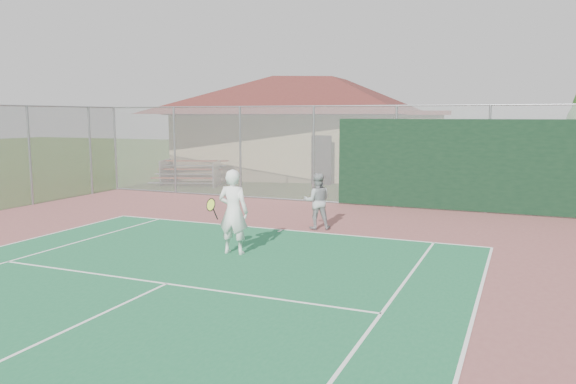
% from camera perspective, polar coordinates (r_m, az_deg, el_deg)
% --- Properties ---
extents(back_fence, '(20.08, 0.11, 3.53)m').
position_cam_1_polar(back_fence, '(19.58, 11.15, 3.25)').
color(back_fence, gray).
rests_on(back_fence, ground).
extents(side_fence_left, '(0.08, 9.00, 3.50)m').
position_cam_1_polar(side_fence_left, '(21.81, -24.75, 3.35)').
color(side_fence_left, gray).
rests_on(side_fence_left, ground).
extents(clubhouse, '(16.15, 12.77, 6.14)m').
position_cam_1_polar(clubhouse, '(30.59, 2.35, 7.69)').
color(clubhouse, tan).
rests_on(clubhouse, ground).
extents(bleachers, '(3.46, 2.61, 1.10)m').
position_cam_1_polar(bleachers, '(26.26, -9.94, 2.02)').
color(bleachers, '#A14225').
rests_on(bleachers, ground).
extents(player_white_front, '(0.97, 0.72, 1.95)m').
position_cam_1_polar(player_white_front, '(12.84, -5.61, -2.08)').
color(player_white_front, white).
rests_on(player_white_front, ground).
extents(player_grey_back, '(0.93, 0.85, 1.56)m').
position_cam_1_polar(player_grey_back, '(15.64, 2.97, -1.00)').
color(player_grey_back, '#989A9C').
rests_on(player_grey_back, ground).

